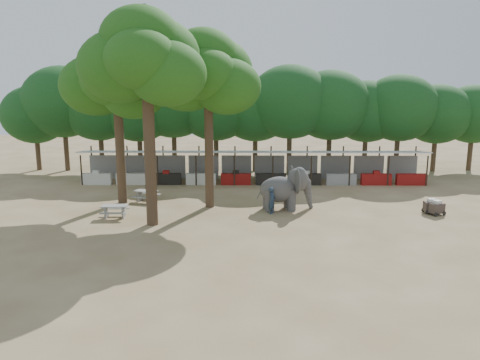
{
  "coord_description": "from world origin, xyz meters",
  "views": [
    {
      "loc": [
        -0.73,
        -23.75,
        7.9
      ],
      "look_at": [
        -1.0,
        5.0,
        2.0
      ],
      "focal_mm": 35.0,
      "sensor_mm": 36.0,
      "label": 1
    }
  ],
  "objects_px": {
    "yard_tree_back": "(206,74)",
    "picnic_table_near": "(115,210)",
    "yard_tree_left": "(115,80)",
    "picnic_table_far": "(146,194)",
    "cart_back": "(437,208)",
    "yard_tree_center": "(144,60)",
    "cart_front": "(431,206)",
    "handler": "(272,200)",
    "elephant": "(286,189)"
  },
  "relations": [
    {
      "from": "elephant",
      "to": "handler",
      "type": "height_order",
      "value": "elephant"
    },
    {
      "from": "yard_tree_center",
      "to": "picnic_table_near",
      "type": "bearing_deg",
      "value": 154.16
    },
    {
      "from": "handler",
      "to": "cart_back",
      "type": "height_order",
      "value": "handler"
    },
    {
      "from": "elephant",
      "to": "cart_front",
      "type": "height_order",
      "value": "elephant"
    },
    {
      "from": "yard_tree_back",
      "to": "picnic_table_near",
      "type": "bearing_deg",
      "value": -152.21
    },
    {
      "from": "handler",
      "to": "picnic_table_near",
      "type": "xyz_separation_m",
      "value": [
        -9.52,
        -1.05,
        -0.33
      ]
    },
    {
      "from": "yard_tree_left",
      "to": "handler",
      "type": "height_order",
      "value": "yard_tree_left"
    },
    {
      "from": "yard_tree_center",
      "to": "elephant",
      "type": "relative_size",
      "value": 3.29
    },
    {
      "from": "yard_tree_left",
      "to": "handler",
      "type": "bearing_deg",
      "value": -15.4
    },
    {
      "from": "handler",
      "to": "picnic_table_far",
      "type": "distance_m",
      "value": 8.94
    },
    {
      "from": "handler",
      "to": "cart_back",
      "type": "xyz_separation_m",
      "value": [
        10.13,
        -0.25,
        -0.38
      ]
    },
    {
      "from": "handler",
      "to": "cart_front",
      "type": "bearing_deg",
      "value": -70.49
    },
    {
      "from": "yard_tree_left",
      "to": "picnic_table_far",
      "type": "distance_m",
      "value": 7.88
    },
    {
      "from": "yard_tree_back",
      "to": "yard_tree_center",
      "type": "bearing_deg",
      "value": -126.86
    },
    {
      "from": "yard_tree_back",
      "to": "handler",
      "type": "distance_m",
      "value": 8.93
    },
    {
      "from": "handler",
      "to": "cart_back",
      "type": "distance_m",
      "value": 10.14
    },
    {
      "from": "yard_tree_center",
      "to": "yard_tree_back",
      "type": "xyz_separation_m",
      "value": [
        3.0,
        4.0,
        -0.67
      ]
    },
    {
      "from": "elephant",
      "to": "handler",
      "type": "distance_m",
      "value": 1.46
    },
    {
      "from": "yard_tree_left",
      "to": "picnic_table_far",
      "type": "bearing_deg",
      "value": 4.56
    },
    {
      "from": "elephant",
      "to": "yard_tree_center",
      "type": "bearing_deg",
      "value": -167.32
    },
    {
      "from": "picnic_table_near",
      "to": "cart_front",
      "type": "xyz_separation_m",
      "value": [
        19.46,
        1.21,
        -0.05
      ]
    },
    {
      "from": "yard_tree_center",
      "to": "cart_front",
      "type": "relative_size",
      "value": 12.44
    },
    {
      "from": "yard_tree_left",
      "to": "handler",
      "type": "distance_m",
      "value": 12.83
    },
    {
      "from": "elephant",
      "to": "picnic_table_far",
      "type": "height_order",
      "value": "elephant"
    },
    {
      "from": "cart_front",
      "to": "cart_back",
      "type": "bearing_deg",
      "value": -67.0
    },
    {
      "from": "handler",
      "to": "cart_front",
      "type": "height_order",
      "value": "handler"
    },
    {
      "from": "handler",
      "to": "elephant",
      "type": "bearing_deg",
      "value": -24.59
    },
    {
      "from": "yard_tree_left",
      "to": "picnic_table_near",
      "type": "height_order",
      "value": "yard_tree_left"
    },
    {
      "from": "yard_tree_back",
      "to": "picnic_table_near",
      "type": "distance_m",
      "value": 10.09
    },
    {
      "from": "yard_tree_center",
      "to": "yard_tree_back",
      "type": "distance_m",
      "value": 5.04
    },
    {
      "from": "yard_tree_center",
      "to": "cart_front",
      "type": "bearing_deg",
      "value": 7.91
    },
    {
      "from": "elephant",
      "to": "cart_front",
      "type": "relative_size",
      "value": 3.78
    },
    {
      "from": "cart_back",
      "to": "cart_front",
      "type": "bearing_deg",
      "value": 90.64
    },
    {
      "from": "picnic_table_far",
      "to": "yard_tree_back",
      "type": "bearing_deg",
      "value": 3.45
    },
    {
      "from": "picnic_table_near",
      "to": "picnic_table_far",
      "type": "bearing_deg",
      "value": 71.69
    },
    {
      "from": "cart_back",
      "to": "yard_tree_back",
      "type": "bearing_deg",
      "value": 147.27
    },
    {
      "from": "picnic_table_near",
      "to": "cart_back",
      "type": "bearing_deg",
      "value": -0.79
    },
    {
      "from": "yard_tree_back",
      "to": "cart_front",
      "type": "bearing_deg",
      "value": -6.6
    },
    {
      "from": "yard_tree_left",
      "to": "yard_tree_back",
      "type": "bearing_deg",
      "value": -9.46
    },
    {
      "from": "yard_tree_center",
      "to": "cart_front",
      "type": "xyz_separation_m",
      "value": [
        17.07,
        2.37,
        -8.75
      ]
    },
    {
      "from": "yard_tree_center",
      "to": "handler",
      "type": "bearing_deg",
      "value": 17.22
    },
    {
      "from": "yard_tree_left",
      "to": "yard_tree_center",
      "type": "xyz_separation_m",
      "value": [
        3.0,
        -5.0,
        1.01
      ]
    },
    {
      "from": "yard_tree_center",
      "to": "cart_back",
      "type": "relative_size",
      "value": 10.79
    },
    {
      "from": "yard_tree_back",
      "to": "cart_back",
      "type": "relative_size",
      "value": 10.18
    },
    {
      "from": "handler",
      "to": "cart_back",
      "type": "bearing_deg",
      "value": -72.85
    },
    {
      "from": "yard_tree_back",
      "to": "elephant",
      "type": "relative_size",
      "value": 3.11
    },
    {
      "from": "yard_tree_center",
      "to": "picnic_table_near",
      "type": "xyz_separation_m",
      "value": [
        -2.39,
        1.16,
        -8.7
      ]
    },
    {
      "from": "yard_tree_back",
      "to": "cart_back",
      "type": "bearing_deg",
      "value": -8.16
    },
    {
      "from": "yard_tree_left",
      "to": "handler",
      "type": "xyz_separation_m",
      "value": [
        10.13,
        -2.79,
        -7.37
      ]
    },
    {
      "from": "picnic_table_near",
      "to": "picnic_table_far",
      "type": "distance_m",
      "value": 4.12
    }
  ]
}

